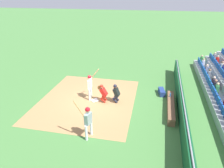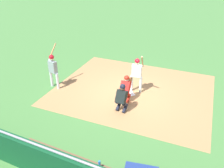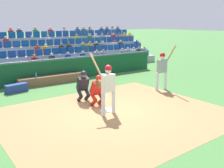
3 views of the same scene
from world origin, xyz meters
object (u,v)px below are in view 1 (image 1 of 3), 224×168
Objects in this scene: batter_at_plate at (90,84)px; dugout_bench at (171,107)px; on_deck_batter at (88,119)px; home_plate_umpire at (116,92)px; water_bottle_on_bench at (170,95)px; home_plate_marker at (95,100)px; equipment_duffel_bag at (162,92)px; catcher_crouching at (103,92)px.

batter_at_plate reaches higher than dugout_bench.
batter_at_plate is at bearing 88.11° from dugout_bench.
batter_at_plate is 0.98× the size of on_deck_batter.
batter_at_plate is 0.58× the size of dugout_bench.
on_deck_batter is at bearing 172.38° from home_plate_umpire.
home_plate_marker is at bearing 100.76° from water_bottle_on_bench.
equipment_duffel_bag is at bearing -31.22° from on_deck_batter.
batter_at_plate is at bearing 80.01° from catcher_crouching.
water_bottle_on_bench is at bearing -40.90° from on_deck_batter.
on_deck_batter is (-3.89, 0.52, 0.40)m from home_plate_umpire.
catcher_crouching is 0.97× the size of home_plate_umpire.
on_deck_batter reaches higher than water_bottle_on_bench.
batter_at_plate is at bearing 89.54° from home_plate_umpire.
water_bottle_on_bench is 0.12× the size of on_deck_batter.
home_plate_umpire is at bearing 110.70° from equipment_duffel_bag.
equipment_duffel_bag is at bearing 25.55° from water_bottle_on_bench.
home_plate_marker is 3.97m from on_deck_batter.
home_plate_umpire is 0.60× the size of on_deck_batter.
home_plate_umpire is 1.30× the size of equipment_duffel_bag.
dugout_bench is 2.12m from equipment_duffel_bag.
dugout_bench is (-0.16, -3.57, -0.48)m from home_plate_umpire.
on_deck_batter reaches higher than home_plate_umpire.
dugout_bench is 1.69× the size of on_deck_batter.
home_plate_umpire is 3.59m from water_bottle_on_bench.
equipment_duffel_bag is (2.03, -3.82, -0.51)m from catcher_crouching.
water_bottle_on_bench is (0.92, 0.06, 0.34)m from dugout_bench.
dugout_bench is at bearing -91.89° from batter_at_plate.
home_plate_marker is at bearing 92.63° from catcher_crouching.
batter_at_plate is (0.20, 0.36, 1.07)m from home_plate_marker.
batter_at_plate is 1.85m from home_plate_umpire.
equipment_duffel_bag is at bearing 16.26° from dugout_bench.
dugout_bench is 0.99m from water_bottle_on_bench.
home_plate_marker is 0.91m from catcher_crouching.
batter_at_plate is 5.21m from equipment_duffel_bag.
batter_at_plate is 1.64× the size of home_plate_umpire.
home_plate_marker is at bearing 90.22° from dugout_bench.
on_deck_batter reaches higher than dugout_bench.
equipment_duffel_bag is at bearing -57.78° from home_plate_umpire.
water_bottle_on_bench is at bearing -77.79° from home_plate_umpire.
water_bottle_on_bench is (0.91, -4.35, -0.14)m from catcher_crouching.
water_bottle_on_bench is at bearing -78.16° from catcher_crouching.
equipment_duffel_bag is 6.80m from on_deck_batter.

